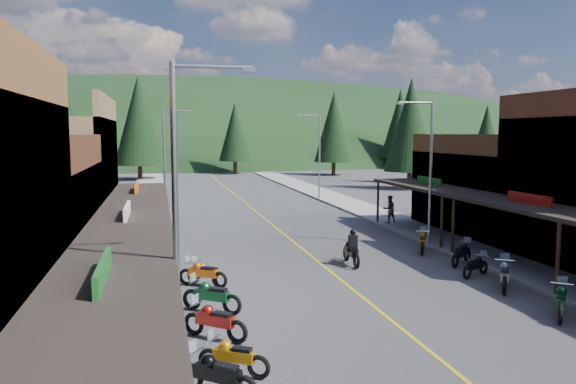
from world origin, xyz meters
TOP-DOWN VIEW (x-y plane):
  - ground at (0.00, 0.00)m, footprint 220.00×220.00m
  - centerline at (0.00, 20.00)m, footprint 0.15×90.00m
  - sidewalk_west at (-8.70, 20.00)m, footprint 3.40×94.00m
  - sidewalk_east at (8.70, 20.00)m, footprint 3.40×94.00m
  - shop_west_3 at (-13.78, 11.30)m, footprint 10.90×10.20m
  - shop_east_3 at (13.75, 11.30)m, footprint 10.90×10.20m
  - streetlight_0 at (-6.95, -6.00)m, footprint 2.16×0.18m
  - streetlight_1 at (-6.95, 22.00)m, footprint 2.16×0.18m
  - streetlight_2 at (6.95, 8.00)m, footprint 2.16×0.18m
  - streetlight_3 at (6.95, 30.00)m, footprint 2.16×0.18m
  - ridge_hill at (0.00, 135.00)m, footprint 310.00×140.00m
  - pine_1 at (-24.00, 70.00)m, footprint 5.88×5.88m
  - pine_2 at (-10.00, 58.00)m, footprint 6.72×6.72m
  - pine_3 at (4.00, 66.00)m, footprint 5.04×5.04m
  - pine_4 at (18.00, 60.00)m, footprint 5.88×5.88m
  - pine_5 at (34.00, 72.00)m, footprint 6.72×6.72m
  - pine_6 at (46.00, 64.00)m, footprint 5.04×5.04m
  - pine_8 at (-22.00, 40.00)m, footprint 4.48×4.48m
  - pine_9 at (24.00, 45.00)m, footprint 4.93×4.93m
  - pine_10 at (-18.00, 50.00)m, footprint 5.38×5.38m
  - pine_11 at (20.00, 38.00)m, footprint 5.82×5.82m
  - bike_west_4 at (-6.24, -7.47)m, footprint 2.12×1.95m
  - bike_west_5 at (-5.71, -6.33)m, footprint 2.00×1.58m
  - bike_west_6 at (-5.93, -3.65)m, footprint 2.18×1.99m
  - bike_west_7 at (-5.79, -1.03)m, footprint 2.28×1.95m
  - bike_west_8 at (-5.84, 2.36)m, footprint 2.17×1.75m
  - bike_west_9 at (-5.66, 2.51)m, footprint 1.90×1.87m
  - bike_east_6 at (5.74, -4.26)m, footprint 1.96×2.16m
  - bike_east_7 at (5.92, -0.76)m, footprint 1.88×2.32m
  - bike_east_8 at (5.92, 1.32)m, footprint 1.92×1.41m
  - bike_east_9 at (6.49, 3.48)m, footprint 2.10×1.88m
  - bike_east_10 at (5.97, 6.50)m, footprint 1.66×2.25m
  - rider_on_bike at (1.36, 4.66)m, footprint 0.88×2.37m
  - pedestrian_east_b at (7.80, 15.22)m, footprint 0.95×0.58m

SIDE VIEW (x-z plane):
  - ground at x=0.00m, z-range 0.00..0.00m
  - ridge_hill at x=0.00m, z-range -30.00..30.00m
  - centerline at x=0.00m, z-range 0.00..0.01m
  - sidewalk_west at x=-8.70m, z-range 0.00..0.15m
  - sidewalk_east at x=8.70m, z-range 0.00..0.15m
  - bike_east_8 at x=5.92m, z-range 0.00..1.06m
  - bike_west_5 at x=-5.71m, z-range 0.00..1.12m
  - bike_west_9 at x=-5.66m, z-range 0.00..1.14m
  - bike_east_9 at x=6.49m, z-range 0.00..1.21m
  - bike_west_8 at x=-5.84m, z-range 0.00..1.22m
  - bike_west_4 at x=-6.24m, z-range 0.00..1.24m
  - bike_east_10 at x=5.97m, z-range 0.00..1.24m
  - bike_east_6 at x=5.74m, z-range 0.00..1.26m
  - bike_west_6 at x=-5.93m, z-range 0.00..1.27m
  - bike_east_7 at x=5.92m, z-range 0.00..1.30m
  - bike_west_7 at x=-5.79m, z-range 0.00..1.30m
  - rider_on_bike at x=1.36m, z-range -0.18..1.60m
  - pedestrian_east_b at x=7.80m, z-range 0.15..2.03m
  - shop_east_3 at x=13.75m, z-range -0.57..5.63m
  - shop_west_3 at x=-13.78m, z-range -0.58..7.62m
  - streetlight_0 at x=-6.95m, z-range 0.46..8.46m
  - streetlight_1 at x=-6.95m, z-range 0.46..8.46m
  - streetlight_2 at x=6.95m, z-range 0.46..8.46m
  - streetlight_3 at x=6.95m, z-range 0.46..8.46m
  - pine_8 at x=-22.00m, z-range 0.98..10.98m
  - pine_9 at x=24.00m, z-range 0.98..11.78m
  - pine_3 at x=4.00m, z-range 0.98..11.98m
  - pine_6 at x=46.00m, z-range 0.98..11.98m
  - pine_10 at x=-18.00m, z-range 0.98..12.58m
  - pine_11 at x=20.00m, z-range 0.99..13.39m
  - pine_1 at x=-24.00m, z-range 0.99..13.49m
  - pine_4 at x=18.00m, z-range 0.99..13.49m
  - pine_2 at x=-10.00m, z-range 0.99..14.99m
  - pine_5 at x=34.00m, z-range 0.99..14.99m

